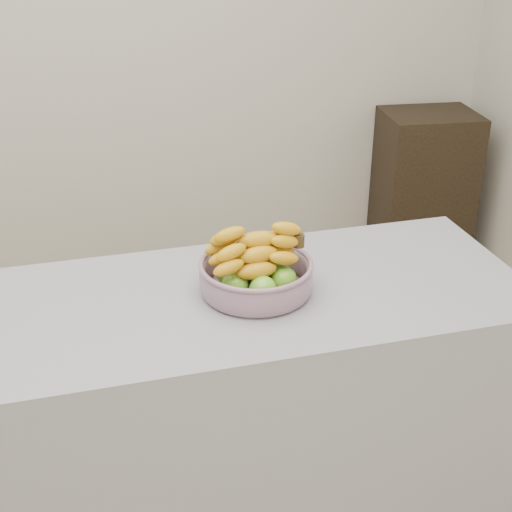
{
  "coord_description": "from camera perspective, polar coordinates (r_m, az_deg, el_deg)",
  "views": [
    {
      "loc": [
        -0.1,
        -1.34,
        1.79
      ],
      "look_at": [
        0.31,
        0.16,
        1.0
      ],
      "focal_mm": 50.0,
      "sensor_mm": 36.0,
      "label": 1
    }
  ],
  "objects": [
    {
      "name": "counter",
      "position": [
        2.02,
        -8.78,
        -15.14
      ],
      "size": [
        2.0,
        0.6,
        0.9
      ],
      "primitive_type": "cube",
      "color": "gray",
      "rests_on": "ground"
    },
    {
      "name": "fruit_bowl",
      "position": [
        1.77,
        -0.01,
        -1.36
      ],
      "size": [
        0.29,
        0.29,
        0.17
      ],
      "rotation": [
        0.0,
        0.0,
        -0.03
      ],
      "color": "#8C94A8",
      "rests_on": "counter"
    },
    {
      "name": "cabinet",
      "position": [
        3.83,
        13.2,
        5.11
      ],
      "size": [
        0.5,
        0.42,
        0.83
      ],
      "primitive_type": "cube",
      "rotation": [
        0.0,
        0.0,
        -0.11
      ],
      "color": "black",
      "rests_on": "ground"
    }
  ]
}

